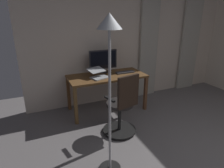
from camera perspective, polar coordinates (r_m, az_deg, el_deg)
back_room_partition at (r=4.57m, az=6.33°, el=13.51°), size 4.87×0.10×2.82m
curtain_left_panel at (r=5.46m, az=21.64°, el=10.89°), size 0.52×0.06×2.37m
curtain_right_panel at (r=4.68m, az=10.60°, el=10.64°), size 0.45×0.06×2.37m
desk at (r=3.92m, az=-1.50°, el=1.26°), size 1.53×0.70×0.75m
office_chair at (r=3.17m, az=3.01°, el=-6.80°), size 0.56×0.56×1.06m
computer_monitor at (r=4.04m, az=-2.57°, el=6.95°), size 0.59×0.18×0.46m
computer_keyboard at (r=4.06m, az=3.80°, el=3.44°), size 0.39×0.13×0.02m
laptop at (r=3.75m, az=-3.95°, el=2.72°), size 0.41×0.43×0.16m
floor_lamp at (r=2.07m, az=-0.72°, el=8.14°), size 0.28×0.28×1.92m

